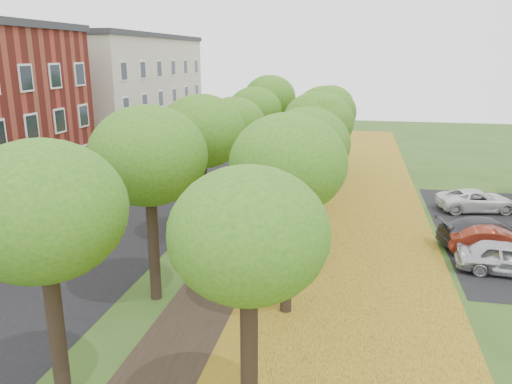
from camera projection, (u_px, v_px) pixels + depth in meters
The scene contains 10 objects.
street_asphalt at pixel (130, 215), 27.89m from camera, with size 8.00×70.00×0.01m, color black.
footpath at pixel (261, 223), 26.45m from camera, with size 3.20×70.00×0.01m, color black.
leaf_verge at pixel (357, 230), 25.50m from camera, with size 7.50×70.00×0.01m, color gold.
tree_row_west at pixel (219, 131), 25.58m from camera, with size 3.79×33.79×6.54m.
tree_row_east at pixel (313, 133), 24.66m from camera, with size 3.79×33.79×6.54m.
building_cream at pixel (115, 94), 45.33m from camera, with size 10.30×20.30×10.40m.
car_silver at pixel (508, 258), 20.25m from camera, with size 1.59×3.95×1.35m, color silver.
car_red at pixel (496, 242), 22.00m from camera, with size 1.38×3.95×1.30m, color maroon.
car_grey at pixel (490, 233), 23.05m from camera, with size 1.90×4.67×1.35m, color #323237.
car_white at pixel (477, 200), 28.46m from camera, with size 2.03×4.40×1.22m, color white.
Camera 1 is at (4.71, -9.62, 8.64)m, focal length 35.00 mm.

